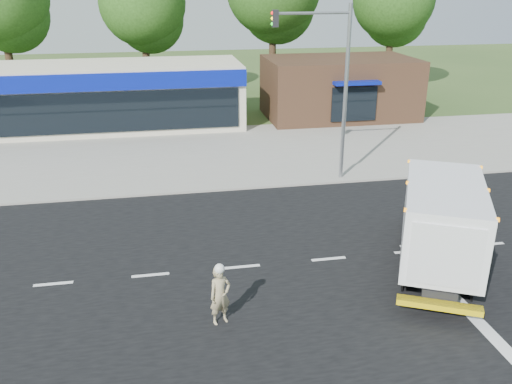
% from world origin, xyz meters
% --- Properties ---
extents(ground, '(120.00, 120.00, 0.00)m').
position_xyz_m(ground, '(0.00, 0.00, 0.00)').
color(ground, '#385123').
rests_on(ground, ground).
extents(road_asphalt, '(60.00, 14.00, 0.02)m').
position_xyz_m(road_asphalt, '(0.00, 0.00, 0.00)').
color(road_asphalt, black).
rests_on(road_asphalt, ground).
extents(sidewalk, '(60.00, 2.40, 0.12)m').
position_xyz_m(sidewalk, '(0.00, 8.20, 0.06)').
color(sidewalk, gray).
rests_on(sidewalk, ground).
extents(parking_apron, '(60.00, 9.00, 0.02)m').
position_xyz_m(parking_apron, '(0.00, 14.00, 0.01)').
color(parking_apron, gray).
rests_on(parking_apron, ground).
extents(lane_markings, '(55.20, 7.00, 0.01)m').
position_xyz_m(lane_markings, '(1.35, -1.35, 0.02)').
color(lane_markings, silver).
rests_on(lane_markings, road_asphalt).
extents(ems_box_truck, '(5.10, 7.31, 3.14)m').
position_xyz_m(ems_box_truck, '(3.37, -1.02, 1.81)').
color(ems_box_truck, black).
rests_on(ems_box_truck, ground).
extents(emergency_worker, '(0.73, 0.61, 1.83)m').
position_xyz_m(emergency_worker, '(-4.07, -2.95, 0.90)').
color(emergency_worker, tan).
rests_on(emergency_worker, ground).
extents(retail_strip_mall, '(18.00, 6.20, 4.00)m').
position_xyz_m(retail_strip_mall, '(-9.00, 19.93, 2.01)').
color(retail_strip_mall, beige).
rests_on(retail_strip_mall, ground).
extents(brown_storefront, '(10.00, 6.70, 4.00)m').
position_xyz_m(brown_storefront, '(7.00, 19.98, 2.00)').
color(brown_storefront, '#382316').
rests_on(brown_storefront, ground).
extents(traffic_signal_pole, '(3.51, 0.25, 8.00)m').
position_xyz_m(traffic_signal_pole, '(2.35, 7.60, 4.92)').
color(traffic_signal_pole, gray).
rests_on(traffic_signal_pole, ground).
extents(background_trees, '(36.77, 7.39, 12.10)m').
position_xyz_m(background_trees, '(-0.85, 28.16, 7.38)').
color(background_trees, '#332114').
rests_on(background_trees, ground).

